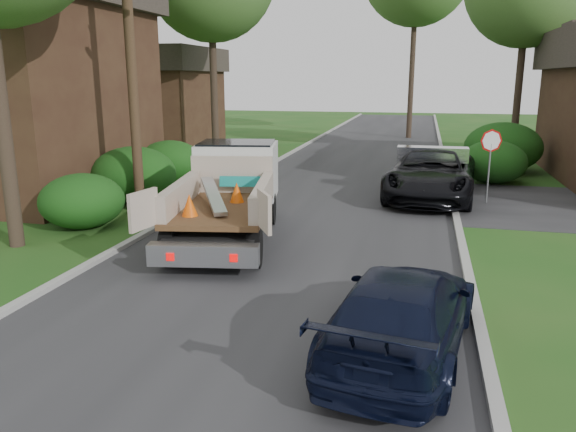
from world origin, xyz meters
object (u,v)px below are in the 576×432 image
(utility_pole, at_px, (130,41))
(house_left_far, at_px, (152,95))
(navy_suv, at_px, (402,312))
(stop_sign, at_px, (490,151))
(flatbed_truck, at_px, (231,186))
(black_pickup, at_px, (431,174))

(utility_pole, relative_size, house_left_far, 1.32)
(utility_pole, bearing_deg, house_left_far, 115.23)
(house_left_far, bearing_deg, navy_suv, -56.29)
(stop_sign, height_order, navy_suv, stop_sign)
(utility_pole, xyz_separation_m, house_left_far, (-8.02, 17.02, -2.12))
(navy_suv, bearing_deg, house_left_far, -47.53)
(stop_sign, xyz_separation_m, flatbed_truck, (-7.17, -5.44, -0.50))
(house_left_far, xyz_separation_m, navy_suv, (16.34, -24.50, -2.38))
(flatbed_truck, height_order, navy_suv, flatbed_truck)
(stop_sign, distance_m, utility_pole, 11.91)
(utility_pole, xyz_separation_m, black_pickup, (8.84, 4.38, -4.31))
(utility_pole, bearing_deg, stop_sign, 20.62)
(utility_pole, bearing_deg, navy_suv, -41.94)
(utility_pole, bearing_deg, black_pickup, 26.37)
(navy_suv, bearing_deg, stop_sign, -92.81)
(navy_suv, bearing_deg, flatbed_truck, -42.80)
(house_left_far, xyz_separation_m, black_pickup, (16.86, -12.64, -2.19))
(black_pickup, height_order, navy_suv, black_pickup)
(stop_sign, relative_size, house_left_far, 0.33)
(stop_sign, xyz_separation_m, black_pickup, (-1.84, 0.36, -0.92))
(black_pickup, distance_m, navy_suv, 11.88)
(stop_sign, distance_m, flatbed_truck, 9.01)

